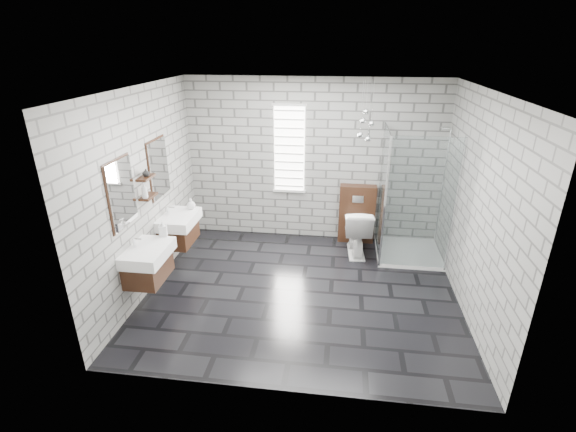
% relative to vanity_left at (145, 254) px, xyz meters
% --- Properties ---
extents(floor, '(4.20, 3.60, 0.02)m').
position_rel_vanity_left_xyz_m(floor, '(1.91, 0.59, -0.77)').
color(floor, black).
rests_on(floor, ground).
extents(ceiling, '(4.20, 3.60, 0.02)m').
position_rel_vanity_left_xyz_m(ceiling, '(1.91, 0.59, 1.95)').
color(ceiling, white).
rests_on(ceiling, wall_back).
extents(wall_back, '(4.20, 0.02, 2.70)m').
position_rel_vanity_left_xyz_m(wall_back, '(1.91, 2.40, 0.59)').
color(wall_back, gray).
rests_on(wall_back, floor).
extents(wall_front, '(4.20, 0.02, 2.70)m').
position_rel_vanity_left_xyz_m(wall_front, '(1.91, -1.22, 0.59)').
color(wall_front, gray).
rests_on(wall_front, floor).
extents(wall_left, '(0.02, 3.60, 2.70)m').
position_rel_vanity_left_xyz_m(wall_left, '(-0.20, 0.59, 0.59)').
color(wall_left, gray).
rests_on(wall_left, floor).
extents(wall_right, '(0.02, 3.60, 2.70)m').
position_rel_vanity_left_xyz_m(wall_right, '(4.02, 0.59, 0.59)').
color(wall_right, gray).
rests_on(wall_right, floor).
extents(vanity_left, '(0.47, 0.70, 1.57)m').
position_rel_vanity_left_xyz_m(vanity_left, '(0.00, 0.00, 0.00)').
color(vanity_left, '#381F11').
rests_on(vanity_left, wall_left).
extents(vanity_right, '(0.47, 0.70, 1.57)m').
position_rel_vanity_left_xyz_m(vanity_right, '(0.00, 1.05, 0.00)').
color(vanity_right, '#381F11').
rests_on(vanity_right, wall_left).
extents(shelf_lower, '(0.14, 0.30, 0.03)m').
position_rel_vanity_left_xyz_m(shelf_lower, '(-0.12, 0.54, 0.56)').
color(shelf_lower, '#381F11').
rests_on(shelf_lower, wall_left).
extents(shelf_upper, '(0.14, 0.30, 0.03)m').
position_rel_vanity_left_xyz_m(shelf_upper, '(-0.12, 0.54, 0.82)').
color(shelf_upper, '#381F11').
rests_on(shelf_upper, wall_left).
extents(window, '(0.56, 0.05, 1.48)m').
position_rel_vanity_left_xyz_m(window, '(1.51, 2.37, 0.79)').
color(window, white).
rests_on(window, wall_back).
extents(cistern_panel, '(0.60, 0.20, 1.00)m').
position_rel_vanity_left_xyz_m(cistern_panel, '(2.67, 2.29, -0.26)').
color(cistern_panel, '#381F11').
rests_on(cistern_panel, floor).
extents(flush_plate, '(0.18, 0.01, 0.12)m').
position_rel_vanity_left_xyz_m(flush_plate, '(2.67, 2.18, 0.04)').
color(flush_plate, silver).
rests_on(flush_plate, cistern_panel).
extents(shower_enclosure, '(1.00, 1.00, 2.03)m').
position_rel_vanity_left_xyz_m(shower_enclosure, '(3.41, 1.77, -0.25)').
color(shower_enclosure, white).
rests_on(shower_enclosure, floor).
extents(pendant_cluster, '(0.25, 0.24, 0.88)m').
position_rel_vanity_left_xyz_m(pendant_cluster, '(2.69, 1.96, 1.29)').
color(pendant_cluster, silver).
rests_on(pendant_cluster, ceiling).
extents(toilet, '(0.49, 0.80, 0.78)m').
position_rel_vanity_left_xyz_m(toilet, '(2.67, 1.84, -0.36)').
color(toilet, white).
rests_on(toilet, floor).
extents(soap_bottle_a, '(0.12, 0.13, 0.22)m').
position_rel_vanity_left_xyz_m(soap_bottle_a, '(0.11, 0.35, 0.20)').
color(soap_bottle_a, '#B2B2B2').
rests_on(soap_bottle_a, vanity_left).
extents(soap_bottle_b, '(0.17, 0.17, 0.17)m').
position_rel_vanity_left_xyz_m(soap_bottle_b, '(0.15, 1.30, 0.18)').
color(soap_bottle_b, '#B2B2B2').
rests_on(soap_bottle_b, vanity_right).
extents(soap_bottle_c, '(0.09, 0.09, 0.21)m').
position_rel_vanity_left_xyz_m(soap_bottle_c, '(-0.11, 0.43, 0.68)').
color(soap_bottle_c, '#B2B2B2').
rests_on(soap_bottle_c, shelf_lower).
extents(vase, '(0.11, 0.11, 0.10)m').
position_rel_vanity_left_xyz_m(vase, '(-0.11, 0.54, 0.89)').
color(vase, '#B2B2B2').
rests_on(vase, shelf_upper).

